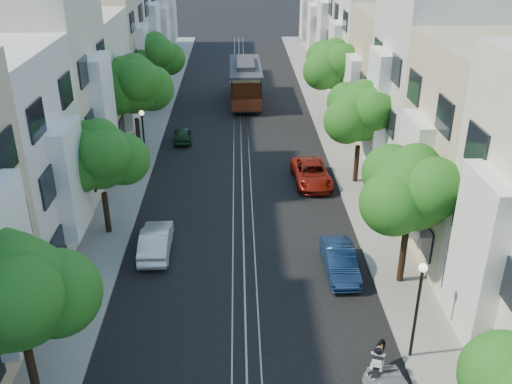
{
  "coord_description": "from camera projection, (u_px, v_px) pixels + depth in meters",
  "views": [
    {
      "loc": [
        -0.17,
        -12.77,
        15.36
      ],
      "look_at": [
        0.7,
        14.28,
        2.2
      ],
      "focal_mm": 40.0,
      "sensor_mm": 36.0,
      "label": 1
    }
  ],
  "objects": [
    {
      "name": "sidewalk_west",
      "position": [
        145.0,
        140.0,
        43.13
      ],
      "size": [
        2.5,
        80.0,
        0.12
      ],
      "primitive_type": "cube",
      "color": "gray",
      "rests_on": "ground"
    },
    {
      "name": "townhouses_east",
      "position": [
        404.0,
        71.0,
        41.37
      ],
      "size": [
        7.75,
        72.0,
        12.0
      ],
      "color": "beige",
      "rests_on": "ground"
    },
    {
      "name": "tree_w_c",
      "position": [
        134.0,
        86.0,
        38.23
      ],
      "size": [
        5.13,
        4.28,
        7.09
      ],
      "color": "black",
      "rests_on": "ground"
    },
    {
      "name": "cable_car",
      "position": [
        245.0,
        80.0,
        51.28
      ],
      "size": [
        2.85,
        8.9,
        3.41
      ],
      "rotation": [
        0.0,
        0.0,
        0.01
      ],
      "color": "black",
      "rests_on": "ground"
    },
    {
      "name": "rail_left",
      "position": [
        234.0,
        139.0,
        43.35
      ],
      "size": [
        0.06,
        80.0,
        0.02
      ],
      "primitive_type": "cube",
      "color": "gray",
      "rests_on": "ground"
    },
    {
      "name": "parked_car_w_far",
      "position": [
        182.0,
        135.0,
        42.76
      ],
      "size": [
        1.52,
        3.21,
        1.06
      ],
      "primitive_type": "imported",
      "rotation": [
        0.0,
        0.0,
        3.23
      ],
      "color": "#143318",
      "rests_on": "ground"
    },
    {
      "name": "tree_w_b",
      "position": [
        101.0,
        158.0,
        28.63
      ],
      "size": [
        4.72,
        3.87,
        6.27
      ],
      "color": "black",
      "rests_on": "ground"
    },
    {
      "name": "lane_line",
      "position": [
        241.0,
        139.0,
        43.37
      ],
      "size": [
        0.08,
        80.0,
        0.01
      ],
      "primitive_type": "cube",
      "color": "tan",
      "rests_on": "ground"
    },
    {
      "name": "tree_w_a",
      "position": [
        17.0,
        295.0,
        17.7
      ],
      "size": [
        4.93,
        4.08,
        6.68
      ],
      "color": "black",
      "rests_on": "ground"
    },
    {
      "name": "rail_slot",
      "position": [
        241.0,
        139.0,
        43.36
      ],
      "size": [
        0.06,
        80.0,
        0.02
      ],
      "primitive_type": "cube",
      "color": "gray",
      "rests_on": "ground"
    },
    {
      "name": "ground",
      "position": [
        241.0,
        139.0,
        43.37
      ],
      "size": [
        200.0,
        200.0,
        0.0
      ],
      "primitive_type": "plane",
      "color": "black",
      "rests_on": "ground"
    },
    {
      "name": "tree_e_c",
      "position": [
        362.0,
        113.0,
        34.35
      ],
      "size": [
        4.84,
        3.99,
        6.52
      ],
      "color": "black",
      "rests_on": "ground"
    },
    {
      "name": "lamp_west",
      "position": [
        143.0,
        132.0,
        36.55
      ],
      "size": [
        0.32,
        0.32,
        4.16
      ],
      "color": "black",
      "rests_on": "ground"
    },
    {
      "name": "rail_right",
      "position": [
        248.0,
        139.0,
        43.38
      ],
      "size": [
        0.06,
        80.0,
        0.02
      ],
      "primitive_type": "cube",
      "color": "gray",
      "rests_on": "ground"
    },
    {
      "name": "sidewalk_east",
      "position": [
        336.0,
        138.0,
        43.55
      ],
      "size": [
        2.5,
        80.0,
        0.12
      ],
      "primitive_type": "cube",
      "color": "gray",
      "rests_on": "ground"
    },
    {
      "name": "parked_car_w_mid",
      "position": [
        156.0,
        241.0,
        28.55
      ],
      "size": [
        1.5,
        4.1,
        1.34
      ],
      "primitive_type": "imported",
      "rotation": [
        0.0,
        0.0,
        3.16
      ],
      "color": "silver",
      "rests_on": "ground"
    },
    {
      "name": "tree_w_d",
      "position": [
        156.0,
        56.0,
        48.32
      ],
      "size": [
        4.84,
        3.99,
        6.52
      ],
      "color": "black",
      "rests_on": "ground"
    },
    {
      "name": "parked_car_e_mid",
      "position": [
        340.0,
        261.0,
        26.92
      ],
      "size": [
        1.46,
        3.96,
        1.3
      ],
      "primitive_type": "imported",
      "rotation": [
        0.0,
        0.0,
        0.02
      ],
      "color": "#0C1E3F",
      "rests_on": "ground"
    },
    {
      "name": "tree_e_b",
      "position": [
        413.0,
        191.0,
        24.41
      ],
      "size": [
        4.93,
        4.08,
        6.68
      ],
      "color": "black",
      "rests_on": "ground"
    },
    {
      "name": "sportbike_rider",
      "position": [
        377.0,
        365.0,
        20.51
      ],
      "size": [
        0.99,
        2.09,
        1.52
      ],
      "rotation": [
        0.0,
        0.0,
        -0.34
      ],
      "color": "black",
      "rests_on": "ground"
    },
    {
      "name": "lamp_east",
      "position": [
        419.0,
        297.0,
        20.73
      ],
      "size": [
        0.32,
        0.32,
        4.16
      ],
      "color": "black",
      "rests_on": "ground"
    },
    {
      "name": "townhouses_west",
      "position": [
        74.0,
        75.0,
        40.73
      ],
      "size": [
        7.75,
        72.0,
        11.76
      ],
      "color": "silver",
      "rests_on": "ground"
    },
    {
      "name": "parked_car_e_far",
      "position": [
        312.0,
        173.0,
        36.04
      ],
      "size": [
        2.42,
        4.84,
        1.32
      ],
      "primitive_type": "imported",
      "rotation": [
        0.0,
        0.0,
        0.05
      ],
      "color": "maroon",
      "rests_on": "ground"
    },
    {
      "name": "tree_e_d",
      "position": [
        334.0,
        66.0,
        44.12
      ],
      "size": [
        5.01,
        4.16,
        6.85
      ],
      "color": "black",
      "rests_on": "ground"
    }
  ]
}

